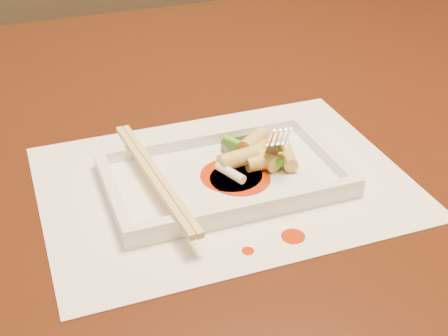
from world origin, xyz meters
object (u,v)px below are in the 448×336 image
object	(u,v)px
placemat	(224,182)
plate_base	(224,179)
table	(199,176)
chopstick_a	(151,176)
fork	(278,99)

from	to	relation	value
placemat	plate_base	size ratio (longest dim) A/B	1.54
table	placemat	world-z (taller)	placemat
placemat	plate_base	distance (m)	0.00
table	chopstick_a	size ratio (longest dim) A/B	6.15
table	placemat	distance (m)	0.20
placemat	chopstick_a	xyz separation A→B (m)	(-0.08, 0.00, 0.03)
plate_base	placemat	bearing A→B (deg)	180.00
chopstick_a	fork	size ratio (longest dim) A/B	1.62
plate_base	fork	distance (m)	0.11
fork	plate_base	bearing A→B (deg)	-165.58
fork	chopstick_a	bearing A→B (deg)	-173.25
plate_base	fork	xyz separation A→B (m)	(0.07, 0.02, 0.08)
fork	placemat	bearing A→B (deg)	-165.58
table	chopstick_a	bearing A→B (deg)	-122.20
table	fork	distance (m)	0.24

